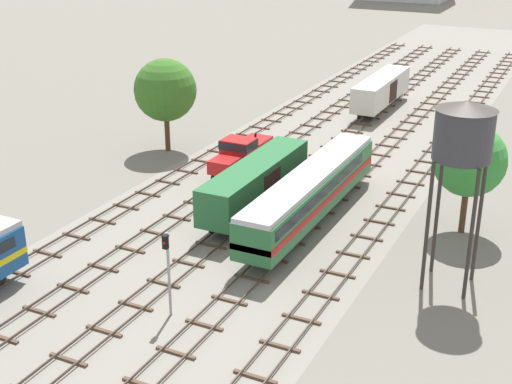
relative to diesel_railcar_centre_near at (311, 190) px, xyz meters
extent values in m
plane|color=slate|center=(-4.69, 11.73, -2.60)|extent=(480.00, 480.00, 0.00)
cube|color=gray|center=(-4.69, 11.73, -2.59)|extent=(22.75, 176.00, 0.01)
cube|color=#47382D|center=(-14.78, 12.73, -2.38)|extent=(0.07, 126.00, 0.15)
cube|color=#47382D|center=(-13.34, 12.73, -2.38)|extent=(0.07, 126.00, 0.15)
cube|color=brown|center=(-14.06, -15.77, -2.53)|extent=(2.40, 0.22, 0.14)
cube|color=brown|center=(-14.06, -12.77, -2.53)|extent=(2.40, 0.22, 0.14)
cube|color=brown|center=(-14.06, -9.77, -2.53)|extent=(2.40, 0.22, 0.14)
cube|color=brown|center=(-14.06, -6.77, -2.53)|extent=(2.40, 0.22, 0.14)
cube|color=brown|center=(-14.06, -3.77, -2.53)|extent=(2.40, 0.22, 0.14)
cube|color=brown|center=(-14.06, -0.77, -2.53)|extent=(2.40, 0.22, 0.14)
cube|color=brown|center=(-14.06, 2.23, -2.53)|extent=(2.40, 0.22, 0.14)
cube|color=brown|center=(-14.06, 5.23, -2.53)|extent=(2.40, 0.22, 0.14)
cube|color=brown|center=(-14.06, 8.23, -2.53)|extent=(2.40, 0.22, 0.14)
cube|color=brown|center=(-14.06, 11.23, -2.53)|extent=(2.40, 0.22, 0.14)
cube|color=brown|center=(-14.06, 14.23, -2.53)|extent=(2.40, 0.22, 0.14)
cube|color=brown|center=(-14.06, 17.23, -2.53)|extent=(2.40, 0.22, 0.14)
cube|color=brown|center=(-14.06, 20.23, -2.53)|extent=(2.40, 0.22, 0.14)
cube|color=brown|center=(-14.06, 23.23, -2.53)|extent=(2.40, 0.22, 0.14)
cube|color=brown|center=(-14.06, 26.23, -2.53)|extent=(2.40, 0.22, 0.14)
cube|color=brown|center=(-14.06, 29.23, -2.53)|extent=(2.40, 0.22, 0.14)
cube|color=brown|center=(-14.06, 32.23, -2.53)|extent=(2.40, 0.22, 0.14)
cube|color=brown|center=(-14.06, 35.23, -2.53)|extent=(2.40, 0.22, 0.14)
cube|color=brown|center=(-14.06, 38.23, -2.53)|extent=(2.40, 0.22, 0.14)
cube|color=brown|center=(-14.06, 41.23, -2.53)|extent=(2.40, 0.22, 0.14)
cube|color=brown|center=(-14.06, 44.23, -2.53)|extent=(2.40, 0.22, 0.14)
cube|color=brown|center=(-14.06, 47.23, -2.53)|extent=(2.40, 0.22, 0.14)
cube|color=brown|center=(-14.06, 50.23, -2.53)|extent=(2.40, 0.22, 0.14)
cube|color=brown|center=(-14.06, 53.23, -2.53)|extent=(2.40, 0.22, 0.14)
cube|color=brown|center=(-14.06, 56.23, -2.53)|extent=(2.40, 0.22, 0.14)
cube|color=brown|center=(-14.06, 59.23, -2.53)|extent=(2.40, 0.22, 0.14)
cube|color=brown|center=(-14.06, 62.23, -2.53)|extent=(2.40, 0.22, 0.14)
cube|color=brown|center=(-14.06, 65.23, -2.53)|extent=(2.40, 0.22, 0.14)
cube|color=brown|center=(-14.06, 68.23, -2.53)|extent=(2.40, 0.22, 0.14)
cube|color=brown|center=(-14.06, 71.23, -2.53)|extent=(2.40, 0.22, 0.14)
cube|color=brown|center=(-14.06, 74.23, -2.53)|extent=(2.40, 0.22, 0.14)
cube|color=#47382D|center=(-10.09, 12.73, -2.38)|extent=(0.07, 126.00, 0.15)
cube|color=#47382D|center=(-8.66, 12.73, -2.38)|extent=(0.07, 126.00, 0.15)
cube|color=brown|center=(-9.37, -21.77, -2.53)|extent=(2.40, 0.22, 0.14)
cube|color=brown|center=(-9.37, -18.77, -2.53)|extent=(2.40, 0.22, 0.14)
cube|color=brown|center=(-9.37, -15.77, -2.53)|extent=(2.40, 0.22, 0.14)
cube|color=brown|center=(-9.37, -12.77, -2.53)|extent=(2.40, 0.22, 0.14)
cube|color=brown|center=(-9.37, -9.77, -2.53)|extent=(2.40, 0.22, 0.14)
cube|color=brown|center=(-9.37, -6.77, -2.53)|extent=(2.40, 0.22, 0.14)
cube|color=brown|center=(-9.37, -3.77, -2.53)|extent=(2.40, 0.22, 0.14)
cube|color=brown|center=(-9.37, -0.77, -2.53)|extent=(2.40, 0.22, 0.14)
cube|color=brown|center=(-9.37, 2.23, -2.53)|extent=(2.40, 0.22, 0.14)
cube|color=brown|center=(-9.37, 5.23, -2.53)|extent=(2.40, 0.22, 0.14)
cube|color=brown|center=(-9.37, 8.23, -2.53)|extent=(2.40, 0.22, 0.14)
cube|color=brown|center=(-9.37, 11.23, -2.53)|extent=(2.40, 0.22, 0.14)
cube|color=brown|center=(-9.37, 14.23, -2.53)|extent=(2.40, 0.22, 0.14)
cube|color=brown|center=(-9.37, 17.23, -2.53)|extent=(2.40, 0.22, 0.14)
cube|color=brown|center=(-9.37, 20.23, -2.53)|extent=(2.40, 0.22, 0.14)
cube|color=brown|center=(-9.37, 23.23, -2.53)|extent=(2.40, 0.22, 0.14)
cube|color=brown|center=(-9.37, 26.23, -2.53)|extent=(2.40, 0.22, 0.14)
cube|color=brown|center=(-9.37, 29.23, -2.53)|extent=(2.40, 0.22, 0.14)
cube|color=brown|center=(-9.37, 32.23, -2.53)|extent=(2.40, 0.22, 0.14)
cube|color=brown|center=(-9.37, 35.23, -2.53)|extent=(2.40, 0.22, 0.14)
cube|color=brown|center=(-9.37, 38.23, -2.53)|extent=(2.40, 0.22, 0.14)
cube|color=brown|center=(-9.37, 41.23, -2.53)|extent=(2.40, 0.22, 0.14)
cube|color=brown|center=(-9.37, 44.23, -2.53)|extent=(2.40, 0.22, 0.14)
cube|color=brown|center=(-9.37, 47.23, -2.53)|extent=(2.40, 0.22, 0.14)
cube|color=brown|center=(-9.37, 50.23, -2.53)|extent=(2.40, 0.22, 0.14)
cube|color=brown|center=(-9.37, 53.23, -2.53)|extent=(2.40, 0.22, 0.14)
cube|color=brown|center=(-9.37, 56.23, -2.53)|extent=(2.40, 0.22, 0.14)
cube|color=brown|center=(-9.37, 59.23, -2.53)|extent=(2.40, 0.22, 0.14)
cube|color=brown|center=(-9.37, 62.23, -2.53)|extent=(2.40, 0.22, 0.14)
cube|color=brown|center=(-9.37, 65.23, -2.53)|extent=(2.40, 0.22, 0.14)
cube|color=brown|center=(-9.37, 68.23, -2.53)|extent=(2.40, 0.22, 0.14)
cube|color=brown|center=(-9.37, 71.23, -2.53)|extent=(2.40, 0.22, 0.14)
cube|color=brown|center=(-9.37, 74.23, -2.53)|extent=(2.40, 0.22, 0.14)
cube|color=#47382D|center=(-5.40, 12.73, -2.38)|extent=(0.07, 126.00, 0.15)
cube|color=#47382D|center=(-3.97, 12.73, -2.38)|extent=(0.07, 126.00, 0.15)
cube|color=brown|center=(-4.69, -21.77, -2.53)|extent=(2.40, 0.22, 0.14)
cube|color=brown|center=(-4.69, -18.77, -2.53)|extent=(2.40, 0.22, 0.14)
cube|color=brown|center=(-4.69, -15.77, -2.53)|extent=(2.40, 0.22, 0.14)
cube|color=brown|center=(-4.69, -12.77, -2.53)|extent=(2.40, 0.22, 0.14)
cube|color=brown|center=(-4.69, -9.77, -2.53)|extent=(2.40, 0.22, 0.14)
cube|color=brown|center=(-4.69, -6.77, -2.53)|extent=(2.40, 0.22, 0.14)
cube|color=brown|center=(-4.69, -3.77, -2.53)|extent=(2.40, 0.22, 0.14)
cube|color=brown|center=(-4.69, -0.77, -2.53)|extent=(2.40, 0.22, 0.14)
cube|color=brown|center=(-4.69, 2.23, -2.53)|extent=(2.40, 0.22, 0.14)
cube|color=brown|center=(-4.69, 5.23, -2.53)|extent=(2.40, 0.22, 0.14)
cube|color=brown|center=(-4.69, 8.23, -2.53)|extent=(2.40, 0.22, 0.14)
cube|color=brown|center=(-4.69, 11.23, -2.53)|extent=(2.40, 0.22, 0.14)
cube|color=brown|center=(-4.69, 14.23, -2.53)|extent=(2.40, 0.22, 0.14)
cube|color=brown|center=(-4.69, 17.23, -2.53)|extent=(2.40, 0.22, 0.14)
cube|color=brown|center=(-4.69, 20.23, -2.53)|extent=(2.40, 0.22, 0.14)
cube|color=brown|center=(-4.69, 23.23, -2.53)|extent=(2.40, 0.22, 0.14)
cube|color=brown|center=(-4.69, 26.23, -2.53)|extent=(2.40, 0.22, 0.14)
cube|color=brown|center=(-4.69, 29.23, -2.53)|extent=(2.40, 0.22, 0.14)
cube|color=brown|center=(-4.69, 32.23, -2.53)|extent=(2.40, 0.22, 0.14)
cube|color=brown|center=(-4.69, 35.23, -2.53)|extent=(2.40, 0.22, 0.14)
cube|color=brown|center=(-4.69, 38.23, -2.53)|extent=(2.40, 0.22, 0.14)
cube|color=brown|center=(-4.69, 41.23, -2.53)|extent=(2.40, 0.22, 0.14)
cube|color=brown|center=(-4.69, 44.23, -2.53)|extent=(2.40, 0.22, 0.14)
cube|color=brown|center=(-4.69, 47.23, -2.53)|extent=(2.40, 0.22, 0.14)
cube|color=brown|center=(-4.69, 50.23, -2.53)|extent=(2.40, 0.22, 0.14)
cube|color=brown|center=(-4.69, 53.23, -2.53)|extent=(2.40, 0.22, 0.14)
cube|color=brown|center=(-4.69, 56.23, -2.53)|extent=(2.40, 0.22, 0.14)
cube|color=brown|center=(-4.69, 59.23, -2.53)|extent=(2.40, 0.22, 0.14)
cube|color=brown|center=(-4.69, 62.23, -2.53)|extent=(2.40, 0.22, 0.14)
cube|color=brown|center=(-4.69, 65.23, -2.53)|extent=(2.40, 0.22, 0.14)
cube|color=brown|center=(-4.69, 68.23, -2.53)|extent=(2.40, 0.22, 0.14)
cube|color=brown|center=(-4.69, 71.23, -2.53)|extent=(2.40, 0.22, 0.14)
cube|color=brown|center=(-4.69, 74.23, -2.53)|extent=(2.40, 0.22, 0.14)
cube|color=#47382D|center=(-0.72, 12.73, -2.38)|extent=(0.07, 126.00, 0.15)
cube|color=#47382D|center=(0.72, 12.73, -2.38)|extent=(0.07, 126.00, 0.15)
cube|color=brown|center=(0.00, -18.77, -2.53)|extent=(2.40, 0.22, 0.14)
cube|color=brown|center=(0.00, -15.77, -2.53)|extent=(2.40, 0.22, 0.14)
cube|color=brown|center=(0.00, -12.77, -2.53)|extent=(2.40, 0.22, 0.14)
cube|color=brown|center=(0.00, -9.77, -2.53)|extent=(2.40, 0.22, 0.14)
cube|color=brown|center=(0.00, -6.77, -2.53)|extent=(2.40, 0.22, 0.14)
cube|color=brown|center=(0.00, -3.77, -2.53)|extent=(2.40, 0.22, 0.14)
cube|color=brown|center=(0.00, -0.77, -2.53)|extent=(2.40, 0.22, 0.14)
cube|color=brown|center=(0.00, 2.23, -2.53)|extent=(2.40, 0.22, 0.14)
cube|color=brown|center=(0.00, 5.23, -2.53)|extent=(2.40, 0.22, 0.14)
cube|color=brown|center=(0.00, 8.23, -2.53)|extent=(2.40, 0.22, 0.14)
cube|color=brown|center=(0.00, 11.23, -2.53)|extent=(2.40, 0.22, 0.14)
cube|color=brown|center=(0.00, 14.23, -2.53)|extent=(2.40, 0.22, 0.14)
cube|color=brown|center=(0.00, 17.23, -2.53)|extent=(2.40, 0.22, 0.14)
cube|color=brown|center=(0.00, 20.23, -2.53)|extent=(2.40, 0.22, 0.14)
cube|color=brown|center=(0.00, 23.23, -2.53)|extent=(2.40, 0.22, 0.14)
cube|color=brown|center=(0.00, 26.23, -2.53)|extent=(2.40, 0.22, 0.14)
cube|color=brown|center=(0.00, 29.23, -2.53)|extent=(2.40, 0.22, 0.14)
cube|color=brown|center=(0.00, 32.23, -2.53)|extent=(2.40, 0.22, 0.14)
cube|color=brown|center=(0.00, 35.23, -2.53)|extent=(2.40, 0.22, 0.14)
cube|color=brown|center=(0.00, 38.23, -2.53)|extent=(2.40, 0.22, 0.14)
cube|color=brown|center=(0.00, 41.23, -2.53)|extent=(2.40, 0.22, 0.14)
cube|color=brown|center=(0.00, 44.23, -2.53)|extent=(2.40, 0.22, 0.14)
cube|color=brown|center=(0.00, 47.23, -2.53)|extent=(2.40, 0.22, 0.14)
cube|color=brown|center=(0.00, 50.23, -2.53)|extent=(2.40, 0.22, 0.14)
cube|color=brown|center=(0.00, 53.23, -2.53)|extent=(2.40, 0.22, 0.14)
cube|color=brown|center=(0.00, 56.23, -2.53)|extent=(2.40, 0.22, 0.14)
cube|color=brown|center=(0.00, 59.23, -2.53)|extent=(2.40, 0.22, 0.14)
cube|color=brown|center=(0.00, 62.23, -2.53)|extent=(2.40, 0.22, 0.14)
cube|color=brown|center=(0.00, 65.23, -2.53)|extent=(2.40, 0.22, 0.14)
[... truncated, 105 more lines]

